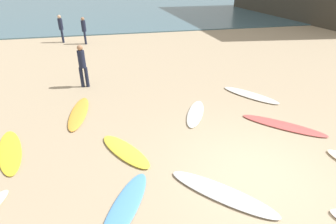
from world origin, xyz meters
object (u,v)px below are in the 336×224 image
(surfboard_4, at_px, (125,206))
(beachgoer_far, at_px, (82,64))
(surfboard_9, at_px, (195,113))
(beachgoer_near, at_px, (84,29))
(surfboard_7, at_px, (283,125))
(beachgoer_mid, at_px, (61,27))
(surfboard_1, at_px, (222,193))
(surfboard_2, at_px, (125,151))
(surfboard_3, at_px, (79,113))
(surfboard_5, at_px, (250,95))
(surfboard_10, at_px, (10,151))

(surfboard_4, xyz_separation_m, beachgoer_far, (-0.98, 6.88, 0.93))
(surfboard_9, bearing_deg, beachgoer_near, -44.65)
(surfboard_7, relative_size, beachgoer_mid, 1.41)
(surfboard_9, bearing_deg, surfboard_1, 106.39)
(beachgoer_far, bearing_deg, beachgoer_mid, 108.94)
(surfboard_2, bearing_deg, surfboard_3, -92.10)
(beachgoer_near, height_order, beachgoer_mid, beachgoer_mid)
(surfboard_3, bearing_deg, surfboard_5, 6.40)
(surfboard_5, bearing_deg, surfboard_10, 160.59)
(surfboard_10, bearing_deg, surfboard_4, 121.18)
(surfboard_1, relative_size, beachgoer_near, 1.43)
(surfboard_7, bearing_deg, surfboard_4, 157.60)
(surfboard_10, relative_size, beachgoer_near, 1.33)
(beachgoer_near, bearing_deg, surfboard_7, 23.50)
(beachgoer_mid, bearing_deg, surfboard_5, 30.15)
(surfboard_1, xyz_separation_m, surfboard_10, (-4.80, 2.72, -0.01))
(surfboard_1, relative_size, surfboard_9, 1.24)
(surfboard_3, xyz_separation_m, surfboard_4, (1.12, -4.42, -0.01))
(surfboard_7, bearing_deg, surfboard_1, 171.51)
(surfboard_4, bearing_deg, surfboard_3, 132.55)
(surfboard_4, height_order, surfboard_5, surfboard_5)
(surfboard_1, distance_m, beachgoer_mid, 16.35)
(surfboard_2, bearing_deg, surfboard_4, 55.43)
(surfboard_5, relative_size, surfboard_10, 1.01)
(surfboard_3, bearing_deg, surfboard_9, -7.46)
(surfboard_7, xyz_separation_m, surfboard_9, (-2.36, 1.38, 0.00))
(surfboard_7, bearing_deg, surfboard_3, 114.24)
(surfboard_5, bearing_deg, surfboard_3, 147.73)
(beachgoer_far, bearing_deg, beachgoer_near, 99.30)
(surfboard_2, xyz_separation_m, beachgoer_mid, (-2.87, 13.62, 0.95))
(surfboard_7, xyz_separation_m, beachgoer_mid, (-7.71, 13.40, 0.95))
(surfboard_9, height_order, surfboard_10, surfboard_9)
(beachgoer_far, bearing_deg, surfboard_1, -59.01)
(surfboard_4, bearing_deg, beachgoer_mid, 128.16)
(surfboard_3, height_order, beachgoer_mid, beachgoer_mid)
(surfboard_7, bearing_deg, surfboard_2, 137.49)
(surfboard_5, xyz_separation_m, beachgoer_near, (-6.38, 10.26, 0.90))
(beachgoer_mid, bearing_deg, surfboard_10, -5.63)
(surfboard_3, relative_size, surfboard_7, 0.97)
(surfboard_5, bearing_deg, surfboard_7, -126.35)
(surfboard_5, relative_size, beachgoer_near, 1.35)
(surfboard_3, xyz_separation_m, surfboard_10, (-1.65, -1.82, -0.01))
(beachgoer_far, bearing_deg, surfboard_3, -85.48)
(surfboard_2, height_order, beachgoer_mid, beachgoer_mid)
(beachgoer_far, bearing_deg, surfboard_9, -35.21)
(surfboard_1, relative_size, surfboard_5, 1.06)
(surfboard_10, bearing_deg, surfboard_3, -147.89)
(surfboard_4, relative_size, surfboard_7, 0.82)
(beachgoer_near, distance_m, beachgoer_far, 7.81)
(surfboard_5, xyz_separation_m, surfboard_9, (-2.52, -0.94, -0.00))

